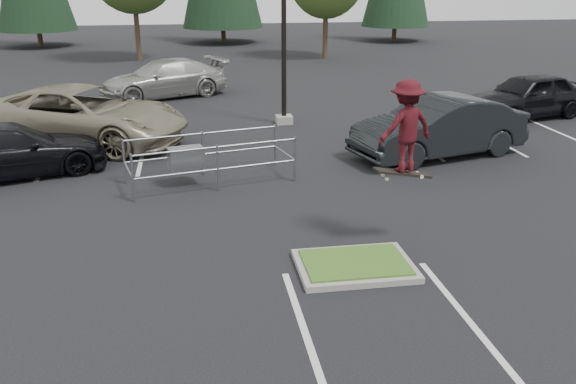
{
  "coord_description": "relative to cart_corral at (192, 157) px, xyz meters",
  "views": [
    {
      "loc": [
        -2.94,
        -10.12,
        5.34
      ],
      "look_at": [
        -1.05,
        1.5,
        1.09
      ],
      "focal_mm": 38.0,
      "sensor_mm": 36.0,
      "label": 1
    }
  ],
  "objects": [
    {
      "name": "ground",
      "position": [
        2.98,
        -5.47,
        -0.77
      ],
      "size": [
        120.0,
        120.0,
        0.0
      ],
      "primitive_type": "plane",
      "color": "black",
      "rests_on": "ground"
    },
    {
      "name": "grass_median",
      "position": [
        2.98,
        -5.47,
        -0.7
      ],
      "size": [
        2.2,
        1.6,
        0.16
      ],
      "color": "gray",
      "rests_on": "ground"
    },
    {
      "name": "stall_lines",
      "position": [
        1.63,
        0.55,
        -0.77
      ],
      "size": [
        22.62,
        17.6,
        0.01
      ],
      "color": "silver",
      "rests_on": "ground"
    },
    {
      "name": "cart_corral",
      "position": [
        0.0,
        0.0,
        0.0
      ],
      "size": [
        4.57,
        2.48,
        1.23
      ],
      "rotation": [
        0.0,
        0.0,
        0.22
      ],
      "color": "gray",
      "rests_on": "ground"
    },
    {
      "name": "skateboarder",
      "position": [
        4.18,
        -4.47,
        1.72
      ],
      "size": [
        1.32,
        0.98,
        2.0
      ],
      "rotation": [
        0.0,
        0.0,
        3.42
      ],
      "color": "black",
      "rests_on": "ground"
    },
    {
      "name": "car_l_tan",
      "position": [
        -3.52,
        4.77,
        0.18
      ],
      "size": [
        7.54,
        5.67,
        1.9
      ],
      "primitive_type": "imported",
      "rotation": [
        0.0,
        0.0,
        1.15
      ],
      "color": "gray",
      "rests_on": "ground"
    },
    {
      "name": "car_l_black",
      "position": [
        -5.02,
        1.53,
        -0.03
      ],
      "size": [
        5.49,
        3.66,
        1.48
      ],
      "primitive_type": "imported",
      "rotation": [
        0.0,
        0.0,
        1.91
      ],
      "color": "black",
      "rests_on": "ground"
    },
    {
      "name": "car_r_charc",
      "position": [
        7.48,
        1.53,
        0.13
      ],
      "size": [
        5.79,
        3.31,
        1.8
      ],
      "primitive_type": "imported",
      "rotation": [
        0.0,
        0.0,
        4.99
      ],
      "color": "black",
      "rests_on": "ground"
    },
    {
      "name": "car_r_black",
      "position": [
        12.98,
        6.03,
        0.09
      ],
      "size": [
        5.43,
        3.27,
        1.73
      ],
      "primitive_type": "imported",
      "rotation": [
        0.0,
        0.0,
        4.97
      ],
      "color": "black",
      "rests_on": "ground"
    },
    {
      "name": "car_far_silver",
      "position": [
        -0.99,
        12.53,
        0.06
      ],
      "size": [
        6.18,
        4.35,
        1.66
      ],
      "primitive_type": "imported",
      "rotation": [
        0.0,
        0.0,
        5.11
      ],
      "color": "#A4A49F",
      "rests_on": "ground"
    }
  ]
}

